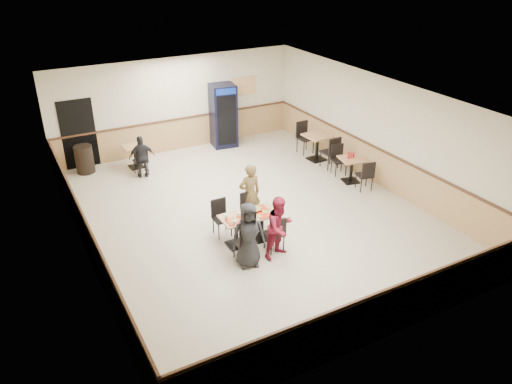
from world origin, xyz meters
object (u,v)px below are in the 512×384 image
diner_woman_left (248,235)px  diner_woman_right (280,227)px  side_table_near (352,166)px  diner_man_opposite (250,194)px  main_table (249,224)px  pepsi_cooler (223,116)px  trash_bin (84,159)px  back_table (135,153)px  side_table_far (317,143)px  lone_diner (142,157)px

diner_woman_left → diner_woman_right: (0.75, -0.01, -0.02)m
side_table_near → diner_man_opposite: bearing=-169.8°
main_table → pepsi_cooler: 6.12m
side_table_near → trash_bin: (-6.51, 4.25, -0.06)m
back_table → trash_bin: 1.46m
main_table → side_table_far: 5.19m
diner_man_opposite → diner_woman_left: bearing=63.5°
diner_woman_right → side_table_far: diner_woman_right is taller
pepsi_cooler → diner_woman_left: bearing=-103.3°
side_table_near → back_table: size_ratio=1.15×
side_table_far → pepsi_cooler: 3.27m
side_table_far → diner_woman_right: bearing=-133.1°
lone_diner → pepsi_cooler: pepsi_cooler is taller
trash_bin → diner_woman_right: bearing=-66.6°
diner_man_opposite → back_table: bearing=-69.6°
diner_woman_right → side_table_near: diner_woman_right is taller
main_table → side_table_near: size_ratio=1.66×
back_table → lone_diner: bearing=-90.0°
diner_woman_right → trash_bin: size_ratio=1.70×
diner_woman_left → side_table_far: diner_woman_left is taller
diner_woman_right → main_table: bearing=98.2°
diner_woman_right → lone_diner: (-1.39, 5.36, -0.08)m
side_table_near → trash_bin: bearing=146.8°
diner_woman_right → lone_diner: bearing=91.1°
main_table → back_table: size_ratio=1.91×
diner_woman_right → diner_man_opposite: 1.59m
diner_woman_left → back_table: diner_woman_left is taller
diner_man_opposite → trash_bin: 5.72m
diner_woman_left → back_table: bearing=109.6°
side_table_near → pepsi_cooler: size_ratio=0.39×
side_table_far → pepsi_cooler: pepsi_cooler is taller
lone_diner → side_table_near: 5.98m
diner_woman_left → pepsi_cooler: pepsi_cooler is taller
main_table → diner_man_opposite: diner_man_opposite is taller
lone_diner → pepsi_cooler: 3.36m
diner_man_opposite → side_table_far: 4.38m
lone_diner → side_table_far: lone_diner is taller
main_table → diner_woman_left: 0.94m
pepsi_cooler → lone_diner: bearing=-151.9°
diner_woman_right → trash_bin: diner_woman_right is taller
main_table → lone_diner: (-1.07, 4.56, 0.16)m
diner_woman_left → trash_bin: diner_woman_left is taller
side_table_far → side_table_near: bearing=-91.7°
diner_woman_right → lone_diner: 5.53m
pepsi_cooler → main_table: bearing=-102.2°
lone_diner → pepsi_cooler: bearing=-149.6°
lone_diner → back_table: (0.00, 0.78, -0.17)m
diner_woman_left → diner_man_opposite: (0.86, 1.58, 0.04)m
diner_woman_left → pepsi_cooler: (2.48, 6.52, 0.31)m
diner_woman_left → diner_woman_right: size_ratio=1.03×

